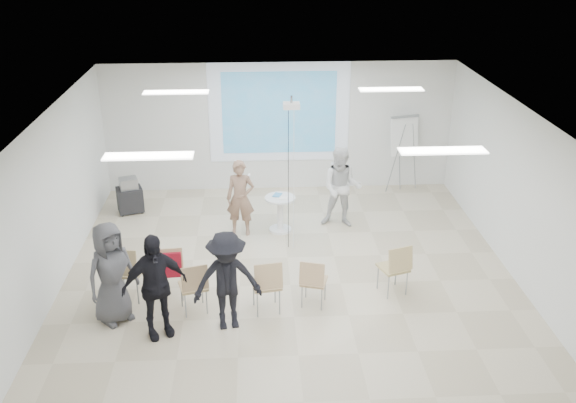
{
  "coord_description": "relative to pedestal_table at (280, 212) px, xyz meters",
  "views": [
    {
      "loc": [
        -0.57,
        -9.7,
        5.86
      ],
      "look_at": [
        0.0,
        0.8,
        1.25
      ],
      "focal_mm": 40.0,
      "sensor_mm": 36.0,
      "label": 1
    }
  ],
  "objects": [
    {
      "name": "controller_left",
      "position": [
        -0.62,
        0.17,
        0.74
      ],
      "size": [
        0.05,
        0.12,
        0.04
      ],
      "primitive_type": "cube",
      "rotation": [
        0.0,
        0.0,
        -0.1
      ],
      "color": "white",
      "rests_on": "player_left"
    },
    {
      "name": "chair_center",
      "position": [
        -0.34,
        -3.0,
        0.14
      ],
      "size": [
        0.52,
        0.55,
        0.96
      ],
      "rotation": [
        0.0,
        0.0,
        0.17
      ],
      "color": "tan",
      "rests_on": "floor"
    },
    {
      "name": "pedestal_table",
      "position": [
        0.0,
        0.0,
        0.0
      ],
      "size": [
        0.81,
        0.81,
        0.77
      ],
      "rotation": [
        0.0,
        0.0,
        -0.38
      ],
      "color": "white",
      "rests_on": "floor"
    },
    {
      "name": "fluor_panel_sw",
      "position": [
        -1.92,
        -3.67,
        2.54
      ],
      "size": [
        1.2,
        0.3,
        0.02
      ],
      "primitive_type": "cube",
      "color": "white",
      "rests_on": "ceiling"
    },
    {
      "name": "audience_left",
      "position": [
        -2.03,
        -3.5,
        0.55
      ],
      "size": [
        1.32,
        1.09,
        1.95
      ],
      "primitive_type": "imported",
      "rotation": [
        0.0,
        0.0,
        0.43
      ],
      "color": "black",
      "rests_on": "floor"
    },
    {
      "name": "wall_right",
      "position": [
        4.13,
        -2.17,
        1.07
      ],
      "size": [
        0.1,
        9.0,
        3.0
      ],
      "primitive_type": "cube",
      "color": "silver",
      "rests_on": "floor"
    },
    {
      "name": "ceiling",
      "position": [
        0.08,
        -2.17,
        2.62
      ],
      "size": [
        8.0,
        9.0,
        0.1
      ],
      "primitive_type": "cube",
      "color": "white",
      "rests_on": "wall_back"
    },
    {
      "name": "laptop",
      "position": [
        -1.53,
        -2.85,
        0.06
      ],
      "size": [
        0.39,
        0.33,
        0.03
      ],
      "primitive_type": "imported",
      "rotation": [
        0.0,
        0.0,
        3.42
      ],
      "color": "black",
      "rests_on": "chair_left_inner"
    },
    {
      "name": "controller_right",
      "position": [
        1.09,
        0.44,
        0.84
      ],
      "size": [
        0.07,
        0.13,
        0.04
      ],
      "primitive_type": "cube",
      "rotation": [
        0.0,
        0.0,
        -0.22
      ],
      "color": "silver",
      "rests_on": "player_right"
    },
    {
      "name": "wall_left",
      "position": [
        -3.97,
        -2.17,
        1.07
      ],
      "size": [
        0.1,
        9.0,
        3.0
      ],
      "primitive_type": "cube",
      "color": "silver",
      "rests_on": "floor"
    },
    {
      "name": "floor",
      "position": [
        0.08,
        -2.17,
        -0.48
      ],
      "size": [
        8.0,
        9.0,
        0.1
      ],
      "primitive_type": "cube",
      "color": "beige",
      "rests_on": "ground"
    },
    {
      "name": "audience_outer",
      "position": [
        -2.76,
        -3.06,
        0.52
      ],
      "size": [
        1.09,
        1.07,
        1.89
      ],
      "primitive_type": "imported",
      "rotation": [
        0.0,
        0.0,
        0.74
      ],
      "color": "#515156",
      "rests_on": "floor"
    },
    {
      "name": "red_jacket",
      "position": [
        -1.96,
        -2.62,
        0.29
      ],
      "size": [
        0.47,
        0.15,
        0.44
      ],
      "primitive_type": "cube",
      "rotation": [
        0.0,
        0.0,
        0.09
      ],
      "color": "#A51426",
      "rests_on": "chair_left_mid"
    },
    {
      "name": "wall_back",
      "position": [
        0.08,
        2.38,
        1.07
      ],
      "size": [
        8.0,
        0.1,
        3.0
      ],
      "primitive_type": "cube",
      "color": "silver",
      "rests_on": "floor"
    },
    {
      "name": "chair_right_far",
      "position": [
        1.84,
        -2.56,
        0.13
      ],
      "size": [
        0.57,
        0.59,
        0.94
      ],
      "rotation": [
        0.0,
        0.0,
        0.33
      ],
      "color": "tan",
      "rests_on": "floor"
    },
    {
      "name": "fluor_panel_se",
      "position": [
        2.08,
        -3.67,
        2.54
      ],
      "size": [
        1.2,
        0.3,
        0.02
      ],
      "primitive_type": "cube",
      "color": "white",
      "rests_on": "ceiling"
    },
    {
      "name": "chair_far_left",
      "position": [
        -2.65,
        -2.5,
        0.17
      ],
      "size": [
        0.55,
        0.58,
        1.01
      ],
      "rotation": [
        0.0,
        0.0,
        -0.18
      ],
      "color": "tan",
      "rests_on": "floor"
    },
    {
      "name": "chair_right_inner",
      "position": [
        0.41,
        -2.86,
        0.09
      ],
      "size": [
        0.51,
        0.53,
        0.87
      ],
      "rotation": [
        0.0,
        0.0,
        -0.28
      ],
      "color": "tan",
      "rests_on": "floor"
    },
    {
      "name": "projection_image",
      "position": [
        0.08,
        2.3,
        1.42
      ],
      "size": [
        2.6,
        0.01,
        1.9
      ],
      "primitive_type": "cube",
      "color": "teal",
      "rests_on": "wall_back"
    },
    {
      "name": "player_right",
      "position": [
        1.27,
        0.19,
        0.51
      ],
      "size": [
        1.05,
        0.91,
        1.89
      ],
      "primitive_type": "imported",
      "rotation": [
        0.0,
        0.0,
        -0.22
      ],
      "color": "white",
      "rests_on": "floor"
    },
    {
      "name": "av_cart",
      "position": [
        -3.23,
        1.11,
        -0.06
      ],
      "size": [
        0.63,
        0.57,
        0.79
      ],
      "rotation": [
        0.0,
        0.0,
        0.33
      ],
      "color": "black",
      "rests_on": "floor"
    },
    {
      "name": "audience_mid",
      "position": [
        -0.96,
        -3.35,
        0.5
      ],
      "size": [
        1.29,
        0.84,
        1.85
      ],
      "primitive_type": "imported",
      "rotation": [
        0.0,
        0.0,
        0.17
      ],
      "color": "black",
      "rests_on": "floor"
    },
    {
      "name": "chair_left_inner",
      "position": [
        -1.51,
        -2.95,
        0.11
      ],
      "size": [
        0.54,
        0.56,
        0.91
      ],
      "rotation": [
        0.0,
        0.0,
        0.28
      ],
      "color": "tan",
      "rests_on": "floor"
    },
    {
      "name": "fluor_panel_nw",
      "position": [
        -1.92,
        -0.17,
        2.54
      ],
      "size": [
        1.2,
        0.3,
        0.02
      ],
      "primitive_type": "cube",
      "color": "white",
      "rests_on": "ceiling"
    },
    {
      "name": "chair_left_mid",
      "position": [
        -1.95,
        -2.49,
        0.16
      ],
      "size": [
        0.51,
        0.55,
        1.0
      ],
      "rotation": [
        0.0,
        0.0,
        0.09
      ],
      "color": "tan",
      "rests_on": "floor"
    },
    {
      "name": "projection_halo",
      "position": [
        0.08,
        2.32,
        1.42
      ],
      "size": [
        3.2,
        0.01,
        2.3
      ],
      "primitive_type": "cube",
      "color": "silver",
      "rests_on": "wall_back"
    },
    {
      "name": "flipchart_easel",
      "position": [
        2.94,
        2.01,
        0.91
      ],
      "size": [
        0.77,
        0.6,
        1.82
      ],
      "rotation": [
        0.0,
        0.0,
        0.21
      ],
      "color": "gray",
      "rests_on": "floor"
    },
    {
      "name": "player_left",
      "position": [
        -0.8,
        -0.08,
        0.46
      ],
      "size": [
        0.69,
        0.5,
        1.77
      ],
      "primitive_type": "imported",
      "rotation": [
        0.0,
        0.0,
        -0.1
      ],
      "color": "#916D59",
      "rests_on": "floor"
    },
    {
      "name": "ceiling_projector",
      "position": [
        0.18,
        -0.68,
        2.26
      ],
      "size": [
        0.3,
        0.25,
        3.0
      ],
      "color": "white",
      "rests_on": "ceiling"
    },
    {
      "name": "fluor_panel_ne",
      "position": [
        2.08,
        -0.17,
        2.54
      ],
      "size": [
        1.2,
        0.3,
        0.02
      ],
      "primitive_type": "cube",
      "color": "white",
      "rests_on": "ceiling"
    }
  ]
}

